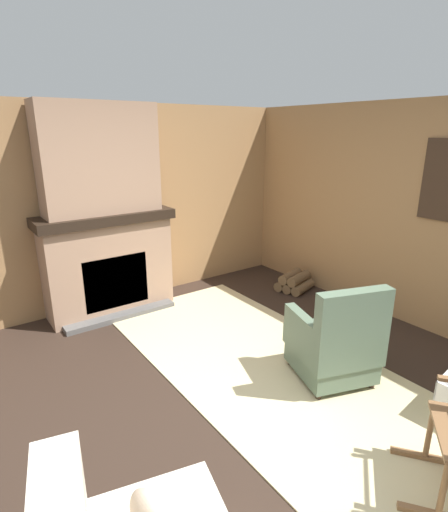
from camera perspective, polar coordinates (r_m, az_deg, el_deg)
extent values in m
plane|color=#2D2119|center=(3.32, 0.47, -22.03)|extent=(14.00, 14.00, 0.00)
cube|color=#9E7247|center=(5.03, -17.76, 6.42)|extent=(0.06, 5.84, 2.43)
cube|color=#9E7247|center=(4.74, 27.46, 4.62)|extent=(5.84, 0.06, 2.43)
cube|color=#9E7A60|center=(4.96, -16.11, -1.55)|extent=(0.45, 1.45, 1.10)
cube|color=black|center=(4.84, -15.23, -3.51)|extent=(0.08, 0.76, 0.62)
cube|color=#565451|center=(4.89, -14.35, -8.30)|extent=(0.16, 1.31, 0.06)
cube|color=black|center=(4.81, -16.72, 5.30)|extent=(0.55, 1.55, 0.11)
cube|color=#9E7A60|center=(4.72, -17.42, 13.09)|extent=(0.39, 1.28, 1.20)
cube|color=#C6B789|center=(3.87, 6.47, -15.55)|extent=(3.91, 1.72, 0.01)
cube|color=#516651|center=(3.77, 14.95, -13.97)|extent=(0.78, 0.77, 0.24)
cube|color=#516651|center=(3.70, 15.14, -11.98)|extent=(0.82, 0.81, 0.18)
cube|color=#516651|center=(3.35, 17.97, -8.82)|extent=(0.32, 0.64, 0.51)
cube|color=#516651|center=(3.50, 11.35, -9.95)|extent=(0.58, 0.27, 0.20)
cube|color=#516651|center=(3.77, 18.78, -8.50)|extent=(0.58, 0.27, 0.20)
cylinder|color=#332319|center=(3.93, 9.49, -14.77)|extent=(0.06, 0.06, 0.06)
cylinder|color=#332319|center=(4.15, 15.97, -13.32)|extent=(0.06, 0.06, 0.06)
cylinder|color=#332319|center=(3.56, 13.33, -18.86)|extent=(0.06, 0.06, 0.06)
cylinder|color=#332319|center=(3.81, 20.28, -16.89)|extent=(0.06, 0.06, 0.06)
cylinder|color=brown|center=(2.82, 28.90, -26.96)|extent=(0.05, 0.05, 0.38)
cylinder|color=brown|center=(3.15, 27.31, -21.41)|extent=(0.05, 0.05, 0.38)
cylinder|color=brown|center=(5.68, 8.81, -3.83)|extent=(0.25, 0.46, 0.13)
cylinder|color=brown|center=(5.62, 10.00, -4.13)|extent=(0.25, 0.46, 0.13)
cylinder|color=brown|center=(5.57, 11.21, -4.43)|extent=(0.25, 0.46, 0.13)
cylinder|color=brown|center=(5.61, 9.46, -2.89)|extent=(0.25, 0.46, 0.13)
cylinder|color=brown|center=(5.55, 10.67, -3.18)|extent=(0.25, 0.46, 0.13)
cube|color=white|center=(3.72, 28.84, -16.45)|extent=(0.06, 0.39, 0.34)
ellipsoid|color=silver|center=(4.77, -19.36, 6.25)|extent=(0.10, 0.10, 0.10)
cylinder|color=white|center=(4.74, -19.54, 7.94)|extent=(0.05, 0.05, 0.19)
cube|color=black|center=(4.94, -13.41, 7.33)|extent=(0.14, 0.24, 0.14)
cube|color=silver|center=(4.87, -13.08, 7.29)|extent=(0.01, 0.04, 0.02)
cylinder|color=red|center=(4.84, -17.03, 7.56)|extent=(0.07, 0.26, 0.26)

